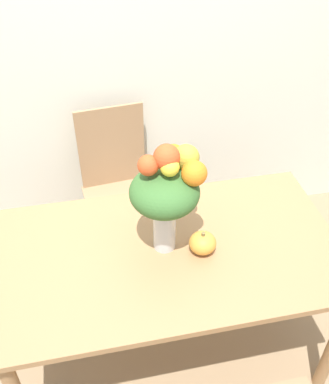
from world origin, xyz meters
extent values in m
plane|color=#8E7556|center=(0.00, 0.00, 0.00)|extent=(12.00, 12.00, 0.00)
cube|color=silver|center=(0.00, 1.06, 1.35)|extent=(8.00, 0.06, 2.70)
cube|color=#9E754C|center=(0.00, 0.00, 0.74)|extent=(1.52, 0.85, 0.03)
cylinder|color=#9E754C|center=(-0.70, 0.36, 0.36)|extent=(0.06, 0.06, 0.73)
cylinder|color=#9E754C|center=(0.70, 0.36, 0.36)|extent=(0.06, 0.06, 0.73)
cylinder|color=silver|center=(-0.02, 0.03, 0.88)|extent=(0.10, 0.10, 0.25)
cylinder|color=silver|center=(-0.02, 0.03, 0.82)|extent=(0.09, 0.09, 0.13)
cylinder|color=#38662D|center=(0.00, 0.03, 0.92)|extent=(0.01, 0.01, 0.31)
cylinder|color=#38662D|center=(-0.01, 0.05, 0.92)|extent=(0.01, 0.01, 0.31)
cylinder|color=#38662D|center=(-0.03, 0.04, 0.92)|extent=(0.01, 0.01, 0.31)
cylinder|color=#38662D|center=(-0.03, 0.02, 0.92)|extent=(0.01, 0.00, 0.31)
cylinder|color=#38662D|center=(-0.01, 0.01, 0.92)|extent=(0.01, 0.01, 0.31)
ellipsoid|color=#38662D|center=(-0.02, 0.03, 1.06)|extent=(0.29, 0.29, 0.17)
sphere|color=orange|center=(0.05, 0.16, 1.14)|extent=(0.11, 0.11, 0.11)
sphere|color=#AD9E33|center=(0.09, 0.10, 1.17)|extent=(0.11, 0.11, 0.11)
sphere|color=#AD9E33|center=(0.10, 0.03, 1.14)|extent=(0.09, 0.09, 0.09)
sphere|color=yellow|center=(0.01, 0.14, 1.12)|extent=(0.08, 0.08, 0.08)
sphere|color=yellow|center=(0.00, 0.01, 1.20)|extent=(0.08, 0.08, 0.08)
sphere|color=#D64C23|center=(-0.08, 0.04, 1.20)|extent=(0.08, 0.08, 0.08)
sphere|color=orange|center=(0.09, 0.00, 1.16)|extent=(0.10, 0.10, 0.10)
sphere|color=#D64C23|center=(-0.01, 0.04, 1.22)|extent=(0.10, 0.10, 0.10)
ellipsoid|color=gold|center=(0.14, -0.03, 0.80)|extent=(0.12, 0.12, 0.09)
cylinder|color=brown|center=(0.14, -0.03, 0.85)|extent=(0.02, 0.02, 0.02)
cube|color=#9E7A56|center=(-0.13, 0.72, 0.44)|extent=(0.46, 0.46, 0.02)
cylinder|color=#9E7A56|center=(-0.29, 0.54, 0.21)|extent=(0.04, 0.04, 0.43)
cylinder|color=#9E7A56|center=(0.05, 0.57, 0.21)|extent=(0.04, 0.04, 0.43)
cylinder|color=#9E7A56|center=(-0.32, 0.88, 0.21)|extent=(0.04, 0.04, 0.43)
cylinder|color=#9E7A56|center=(0.02, 0.91, 0.21)|extent=(0.04, 0.04, 0.43)
cube|color=#9E7A56|center=(-0.15, 0.92, 0.71)|extent=(0.40, 0.06, 0.53)
camera|label=1|loc=(-0.30, -1.33, 2.21)|focal=42.00mm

